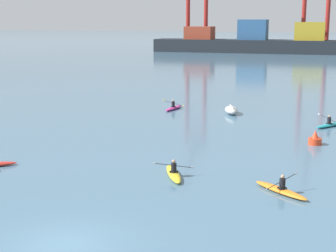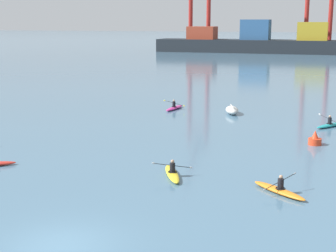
# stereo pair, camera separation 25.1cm
# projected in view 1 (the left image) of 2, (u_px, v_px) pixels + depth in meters

# --- Properties ---
(ground_plane) EXTENTS (800.00, 800.00, 0.00)m
(ground_plane) POSITION_uv_depth(u_px,v_px,m) (64.00, 246.00, 19.09)
(ground_plane) COLOR #476B84
(container_barge) EXTENTS (53.58, 8.63, 8.77)m
(container_barge) POSITION_uv_depth(u_px,v_px,m) (254.00, 42.00, 136.26)
(container_barge) COLOR #1E2328
(container_barge) RESTS_ON ground
(capsized_dinghy) EXTENTS (1.91, 2.82, 0.76)m
(capsized_dinghy) POSITION_uv_depth(u_px,v_px,m) (231.00, 110.00, 46.27)
(capsized_dinghy) COLOR beige
(capsized_dinghy) RESTS_ON ground
(channel_buoy) EXTENTS (0.90, 0.90, 1.00)m
(channel_buoy) POSITION_uv_depth(u_px,v_px,m) (315.00, 139.00, 34.73)
(channel_buoy) COLOR red
(channel_buoy) RESTS_ON ground
(kayak_yellow) EXTENTS (2.07, 3.32, 0.95)m
(kayak_yellow) POSITION_uv_depth(u_px,v_px,m) (174.00, 173.00, 27.67)
(kayak_yellow) COLOR yellow
(kayak_yellow) RESTS_ON ground
(kayak_magenta) EXTENTS (2.25, 3.45, 0.95)m
(kayak_magenta) POSITION_uv_depth(u_px,v_px,m) (174.00, 108.00, 48.67)
(kayak_magenta) COLOR #C13384
(kayak_magenta) RESTS_ON ground
(kayak_orange) EXTENTS (3.03, 2.60, 0.95)m
(kayak_orange) POSITION_uv_depth(u_px,v_px,m) (281.00, 190.00, 24.95)
(kayak_orange) COLOR orange
(kayak_orange) RESTS_ON ground
(kayak_teal) EXTENTS (2.39, 3.16, 0.96)m
(kayak_teal) POSITION_uv_depth(u_px,v_px,m) (330.00, 125.00, 40.67)
(kayak_teal) COLOR teal
(kayak_teal) RESTS_ON ground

